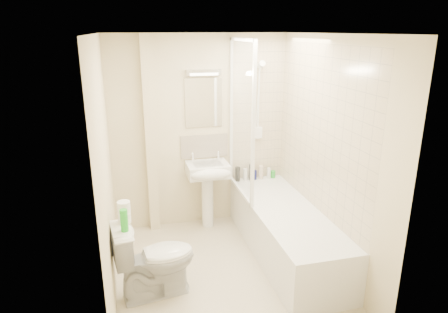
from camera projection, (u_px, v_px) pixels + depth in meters
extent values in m
plane|color=beige|center=(224.00, 272.00, 4.19)|extent=(2.50, 2.50, 0.00)
cube|color=beige|center=(200.00, 133.00, 4.98)|extent=(2.20, 0.02, 2.40)
cube|color=beige|center=(106.00, 174.00, 3.57)|extent=(0.02, 2.50, 2.40)
cube|color=beige|center=(329.00, 156.00, 4.08)|extent=(0.02, 2.50, 2.40)
cube|color=white|center=(225.00, 34.00, 3.46)|extent=(2.20, 2.50, 0.02)
cube|color=beige|center=(258.00, 113.00, 5.08)|extent=(0.70, 0.01, 1.75)
cube|color=beige|center=(320.00, 130.00, 4.20)|extent=(0.01, 2.10, 1.75)
cube|color=beige|center=(150.00, 137.00, 4.78)|extent=(0.12, 0.12, 2.40)
cube|color=beige|center=(204.00, 146.00, 5.03)|extent=(0.60, 0.02, 0.30)
cube|color=white|center=(204.00, 103.00, 4.87)|extent=(0.46, 0.01, 0.60)
cube|color=silver|center=(204.00, 72.00, 4.73)|extent=(0.42, 0.07, 0.07)
cube|color=white|center=(285.00, 232.00, 4.47)|extent=(0.70, 2.10, 0.55)
cube|color=white|center=(286.00, 214.00, 4.40)|extent=(0.56, 1.96, 0.05)
cube|color=white|center=(241.00, 119.00, 4.58)|extent=(0.01, 0.90, 1.80)
cube|color=white|center=(231.00, 112.00, 4.98)|extent=(0.04, 0.04, 1.80)
cube|color=white|center=(253.00, 128.00, 4.17)|extent=(0.04, 0.04, 1.80)
cube|color=white|center=(242.00, 40.00, 4.32)|extent=(0.04, 0.90, 0.04)
cube|color=white|center=(240.00, 190.00, 4.85)|extent=(0.04, 0.90, 0.03)
cylinder|color=white|center=(259.00, 103.00, 5.02)|extent=(0.02, 0.02, 0.90)
cylinder|color=white|center=(258.00, 138.00, 5.15)|extent=(0.05, 0.05, 0.02)
cylinder|color=white|center=(260.00, 67.00, 4.88)|extent=(0.05, 0.05, 0.02)
cylinder|color=white|center=(261.00, 65.00, 4.81)|extent=(0.08, 0.11, 0.11)
cube|color=white|center=(258.00, 133.00, 5.13)|extent=(0.10, 0.05, 0.14)
cylinder|color=white|center=(258.00, 100.00, 4.97)|extent=(0.01, 0.13, 0.84)
cylinder|color=white|center=(208.00, 201.00, 5.10)|extent=(0.15, 0.15, 0.68)
cube|color=white|center=(208.00, 170.00, 4.93)|extent=(0.51, 0.39, 0.16)
ellipsoid|color=white|center=(211.00, 174.00, 4.78)|extent=(0.51, 0.21, 0.16)
cube|color=silver|center=(208.00, 165.00, 4.92)|extent=(0.35, 0.25, 0.04)
cylinder|color=white|center=(193.00, 158.00, 4.96)|extent=(0.03, 0.03, 0.10)
cylinder|color=white|center=(219.00, 156.00, 5.04)|extent=(0.03, 0.03, 0.10)
sphere|color=white|center=(193.00, 154.00, 4.94)|extent=(0.04, 0.04, 0.04)
sphere|color=white|center=(219.00, 152.00, 5.02)|extent=(0.04, 0.04, 0.04)
cylinder|color=black|center=(238.00, 174.00, 5.18)|extent=(0.06, 0.06, 0.19)
cylinder|color=silver|center=(245.00, 174.00, 5.20)|extent=(0.06, 0.06, 0.16)
cylinder|color=black|center=(251.00, 172.00, 5.21)|extent=(0.05, 0.05, 0.22)
cylinder|color=#131654|center=(255.00, 175.00, 5.24)|extent=(0.05, 0.05, 0.13)
cylinder|color=beige|center=(261.00, 172.00, 5.25)|extent=(0.06, 0.06, 0.18)
cylinder|color=silver|center=(269.00, 173.00, 5.28)|extent=(0.05, 0.05, 0.14)
cylinder|color=green|center=(273.00, 174.00, 5.30)|extent=(0.06, 0.06, 0.10)
imported|color=white|center=(155.00, 258.00, 3.75)|extent=(0.63, 0.86, 0.76)
cylinder|color=white|center=(125.00, 218.00, 3.61)|extent=(0.11, 0.11, 0.10)
cylinder|color=white|center=(124.00, 207.00, 3.59)|extent=(0.12, 0.12, 0.10)
cylinder|color=green|center=(124.00, 220.00, 3.44)|extent=(0.07, 0.07, 0.20)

